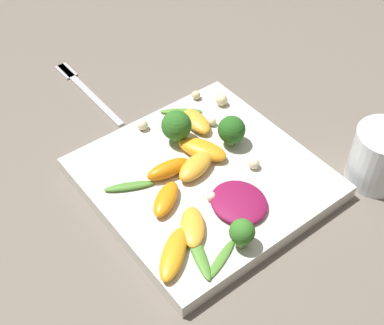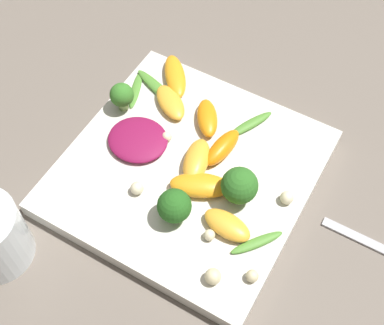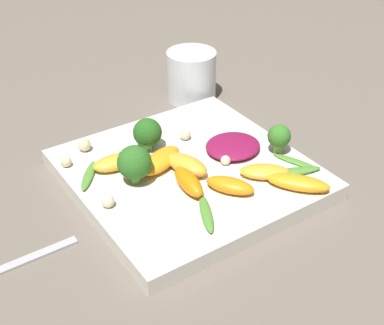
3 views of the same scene
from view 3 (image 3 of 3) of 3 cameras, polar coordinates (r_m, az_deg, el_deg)
The scene contains 25 objects.
ground_plane at distance 0.71m, azimuth -0.38°, elevation -1.99°, with size 2.40×2.40×0.00m, color #6B6056.
plate at distance 0.71m, azimuth -0.38°, elevation -1.24°, with size 0.29×0.29×0.02m.
drinking_glass at distance 0.90m, azimuth -0.06°, elevation 9.25°, with size 0.08×0.08×0.08m.
radicchio_leaf_0 at distance 0.73m, azimuth 4.37°, elevation 1.76°, with size 0.08×0.07×0.01m.
orange_segment_0 at distance 0.65m, azimuth 4.07°, elevation -2.45°, with size 0.06×0.07×0.02m.
orange_segment_1 at distance 0.68m, azimuth 7.73°, elevation -0.97°, with size 0.07×0.06×0.02m.
orange_segment_2 at distance 0.70m, azimuth -8.24°, elevation 0.02°, with size 0.06×0.04×0.02m.
orange_segment_3 at distance 0.70m, azimuth -3.34°, elevation 0.24°, with size 0.08×0.06×0.02m.
orange_segment_4 at distance 0.65m, azimuth -0.39°, elevation -2.06°, with size 0.03×0.07×0.02m.
orange_segment_5 at distance 0.69m, azimuth -0.61°, elevation -0.22°, with size 0.05×0.07×0.02m.
orange_segment_6 at distance 0.67m, azimuth 11.26°, elevation -2.13°, with size 0.07×0.08×0.02m.
broccoli_floret_0 at distance 0.66m, azimuth -6.16°, elevation -0.05°, with size 0.04×0.04×0.05m.
broccoli_floret_1 at distance 0.73m, azimuth 9.27°, elevation 2.70°, with size 0.03×0.03×0.04m.
broccoli_floret_2 at distance 0.73m, azimuth -4.78°, elevation 3.15°, with size 0.04×0.04×0.05m.
arugula_sprig_0 at distance 0.69m, azimuth 10.35°, elevation -1.04°, with size 0.09×0.04×0.01m.
arugula_sprig_1 at distance 0.72m, azimuth 11.02°, elevation 0.08°, with size 0.04×0.07×0.00m.
arugula_sprig_2 at distance 0.62m, azimuth 1.54°, elevation -5.46°, with size 0.04×0.07×0.01m.
arugula_sprig_3 at distance 0.69m, azimuth -10.97°, elevation -1.37°, with size 0.05×0.06×0.01m.
macadamia_nut_0 at distance 0.64m, azimuth -8.99°, elevation -4.08°, with size 0.02×0.02×0.02m.
macadamia_nut_1 at distance 0.75m, azimuth -0.76°, elevation 3.03°, with size 0.02×0.02×0.02m.
macadamia_nut_2 at distance 0.71m, azimuth -2.87°, elevation 1.01°, with size 0.02×0.02×0.02m.
macadamia_nut_3 at distance 0.74m, azimuth -11.43°, elevation 1.86°, with size 0.02×0.02×0.02m.
macadamia_nut_4 at distance 0.72m, azimuth -13.29°, elevation 0.07°, with size 0.01×0.01×0.01m.
macadamia_nut_5 at distance 0.72m, azimuth -8.09°, elevation 0.88°, with size 0.01×0.01×0.01m.
macadamia_nut_6 at distance 0.70m, azimuth 3.59°, elevation 0.24°, with size 0.01×0.01×0.01m.
Camera 3 is at (-0.32, -0.48, 0.42)m, focal length 50.00 mm.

